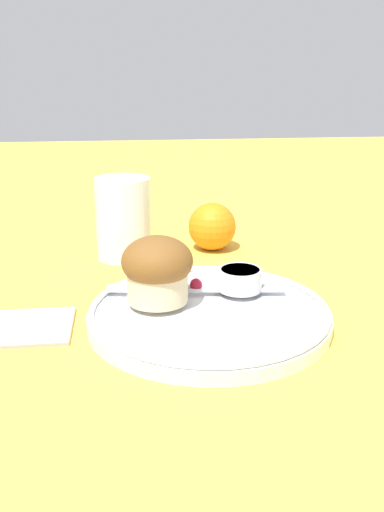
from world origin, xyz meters
TOP-DOWN VIEW (x-y plane):
  - ground_plane at (0.00, 0.00)m, footprint 3.00×3.00m
  - plate at (0.01, -0.02)m, footprint 0.25×0.25m
  - muffin at (-0.04, 0.00)m, footprint 0.07×0.07m
  - cream_ramekin at (0.05, 0.02)m, footprint 0.05×0.05m
  - berry_pair at (-0.01, 0.02)m, footprint 0.03×0.01m
  - butter_knife at (0.00, 0.02)m, footprint 0.19×0.04m
  - orange_fruit at (0.05, 0.23)m, footprint 0.07×0.07m
  - juice_glass at (-0.08, 0.21)m, footprint 0.08×0.08m

SIDE VIEW (x-z plane):
  - ground_plane at x=0.00m, z-range 0.00..0.00m
  - plate at x=0.01m, z-range 0.00..0.02m
  - butter_knife at x=0.00m, z-range 0.02..0.02m
  - berry_pair at x=-0.01m, z-range 0.02..0.03m
  - cream_ramekin at x=0.05m, z-range 0.02..0.04m
  - orange_fruit at x=0.05m, z-range 0.00..0.07m
  - muffin at x=-0.04m, z-range 0.02..0.09m
  - juice_glass at x=-0.08m, z-range 0.00..0.11m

